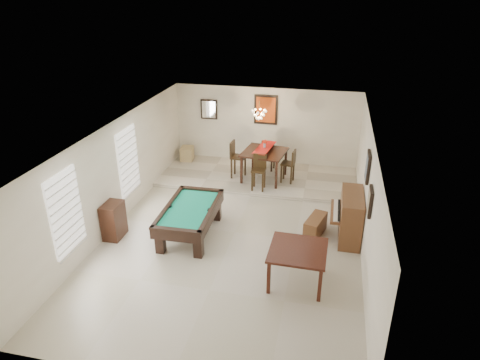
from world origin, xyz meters
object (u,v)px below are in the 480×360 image
at_px(pool_table, 190,222).
at_px(dining_chair_south, 259,173).
at_px(apothecary_chest, 114,220).
at_px(flower_vase, 265,144).
at_px(dining_chair_west, 238,160).
at_px(chandelier, 259,111).
at_px(upright_piano, 345,216).
at_px(dining_chair_east, 288,166).
at_px(dining_chair_north, 269,155).
at_px(piano_bench, 315,226).
at_px(square_table, 297,266).
at_px(dining_table, 264,163).
at_px(corner_bench, 187,153).

xyz_separation_m(pool_table, dining_chair_south, (1.20, 2.61, 0.28)).
xyz_separation_m(apothecary_chest, flower_vase, (2.99, 3.85, 0.82)).
height_order(dining_chair_west, chandelier, chandelier).
distance_m(upright_piano, dining_chair_west, 4.13).
height_order(apothecary_chest, dining_chair_east, dining_chair_east).
height_order(pool_table, upright_piano, upright_piano).
relative_size(pool_table, dining_chair_north, 2.12).
bearing_deg(dining_chair_south, dining_chair_west, 136.60).
bearing_deg(dining_chair_north, piano_bench, 123.01).
relative_size(square_table, apothecary_chest, 1.28).
bearing_deg(square_table, dining_table, 107.43).
bearing_deg(dining_chair_south, upright_piano, -37.63).
bearing_deg(dining_chair_west, piano_bench, -132.82).
distance_m(pool_table, dining_chair_north, 4.33).
xyz_separation_m(pool_table, square_table, (2.69, -1.26, 0.03)).
bearing_deg(chandelier, dining_chair_east, -12.34).
distance_m(square_table, apothecary_chest, 4.51).
xyz_separation_m(dining_table, dining_chair_south, (-0.03, -0.76, 0.01)).
bearing_deg(dining_chair_east, corner_bench, -99.11).
xyz_separation_m(square_table, flower_vase, (-1.45, 4.63, 0.87)).
distance_m(flower_vase, dining_chair_south, 0.98).
height_order(upright_piano, chandelier, chandelier).
xyz_separation_m(piano_bench, dining_chair_east, (-1.00, 2.67, 0.39)).
relative_size(upright_piano, dining_chair_east, 1.34).
xyz_separation_m(square_table, apothecary_chest, (-4.44, 0.78, 0.05)).
bearing_deg(piano_bench, dining_chair_east, 110.43).
height_order(dining_table, dining_chair_south, dining_chair_south).
relative_size(upright_piano, dining_chair_west, 1.19).
bearing_deg(dining_table, upright_piano, -48.08).
relative_size(upright_piano, dining_table, 1.10).
bearing_deg(square_table, dining_chair_west, 116.00).
distance_m(square_table, upright_piano, 2.19).
height_order(dining_chair_north, dining_chair_west, dining_chair_west).
distance_m(dining_chair_south, chandelier, 1.82).
bearing_deg(dining_table, square_table, -72.57).
bearing_deg(upright_piano, dining_chair_south, 141.82).
xyz_separation_m(square_table, dining_table, (-1.45, 4.63, 0.24)).
bearing_deg(flower_vase, dining_chair_south, -92.47).
bearing_deg(piano_bench, dining_chair_west, 132.98).
height_order(flower_vase, dining_chair_north, flower_vase).
bearing_deg(dining_table, corner_bench, 160.54).
xyz_separation_m(piano_bench, dining_chair_west, (-2.51, 2.69, 0.46)).
distance_m(dining_chair_south, dining_chair_west, 1.06).
height_order(dining_chair_west, corner_bench, dining_chair_west).
xyz_separation_m(flower_vase, corner_bench, (-2.80, 0.99, -0.92)).
relative_size(dining_chair_north, chandelier, 1.68).
distance_m(apothecary_chest, dining_table, 4.87).
distance_m(upright_piano, dining_chair_south, 3.08).
relative_size(dining_table, dining_chair_west, 1.08).
bearing_deg(flower_vase, dining_table, 0.00).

